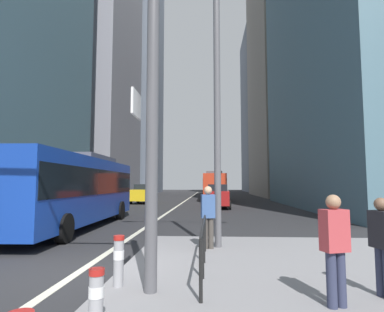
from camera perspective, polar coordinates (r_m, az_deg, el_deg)
name	(u,v)px	position (r m, az deg, el deg)	size (l,w,h in m)	color
ground_plane	(176,207)	(27.53, -2.89, -9.12)	(160.00, 160.00, 0.00)	#28282B
median_island	(347,286)	(7.05, 26.00, -20.17)	(9.00, 10.00, 0.15)	gray
lane_centre_line	(185,201)	(37.47, -1.22, -8.03)	(0.20, 80.00, 0.01)	beige
office_tower_left_mid	(95,34)	(58.64, -16.94, 20.14)	(11.69, 17.93, 53.38)	gray
office_tower_left_far	(128,82)	(76.89, -11.40, 12.83)	(13.74, 19.30, 50.80)	slate
office_tower_right_mid	(292,45)	(59.94, 17.51, 18.37)	(12.93, 20.94, 51.06)	gray
office_tower_right_far	(267,109)	(82.33, 13.20, 8.14)	(10.40, 24.72, 41.04)	slate
city_bus_blue_oncoming	(74,187)	(15.40, -20.37, -5.23)	(2.89, 11.27, 3.40)	#14389E
city_bus_red_receding	(213,185)	(39.29, 3.86, -5.20)	(2.86, 11.70, 3.40)	red
car_oncoming_mid	(143,194)	(32.90, -8.69, -6.68)	(2.20, 4.11, 1.94)	gold
car_receding_near	(218,196)	(26.25, 4.67, -7.15)	(2.18, 4.57, 1.94)	maroon
traffic_signal_gantry	(31,66)	(6.77, -26.88, 14.19)	(6.71, 0.65, 6.00)	#515156
street_lamp_post	(217,75)	(10.03, 4.48, 14.25)	(5.50, 0.32, 8.00)	#56565B
bollard_left	(96,296)	(4.54, -16.78, -22.80)	(0.20, 0.20, 0.76)	#99999E
bollard_right	(119,258)	(6.15, -13.00, -17.38)	(0.20, 0.20, 0.90)	#99999E
pedestrian_railing	(203,236)	(7.05, 2.06, -14.12)	(0.06, 3.81, 0.98)	black
pedestrian_waiting	(383,242)	(6.22, 30.99, -13.06)	(0.33, 0.43, 1.60)	#2D334C
pedestrian_walking	(335,244)	(5.42, 24.20, -14.19)	(0.43, 0.34, 1.67)	#2D334C
pedestrian_far	(208,214)	(9.23, 2.89, -10.25)	(0.42, 0.30, 1.76)	#423D38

